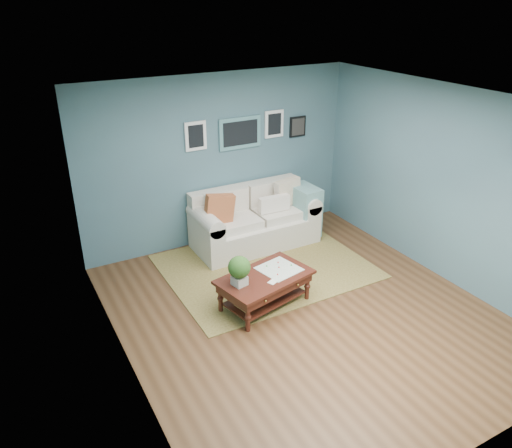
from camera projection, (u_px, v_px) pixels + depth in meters
room_shell at (308, 215)px, 5.92m from camera, size 5.00×5.02×2.70m
area_rug at (265, 266)px, 7.52m from camera, size 2.91×2.33×0.01m
loveseat at (259, 219)px, 8.07m from camera, size 2.03×0.92×1.04m
coffee_table at (261, 282)px, 6.41m from camera, size 1.33×0.94×0.84m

